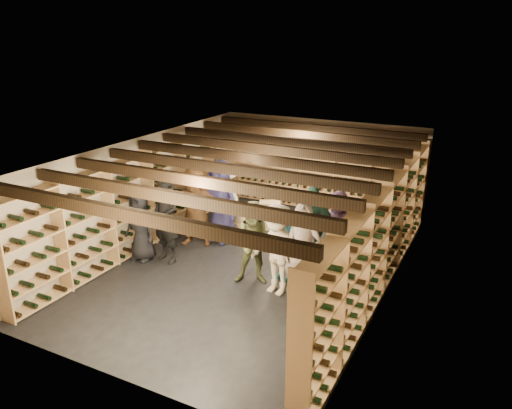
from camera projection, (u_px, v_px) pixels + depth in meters
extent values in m
plane|color=black|center=(252.00, 265.00, 10.30)|extent=(8.00, 8.00, 0.00)
cube|color=tan|center=(321.00, 165.00, 13.27)|extent=(5.50, 0.02, 2.40)
cube|color=tan|center=(111.00, 302.00, 6.54)|extent=(5.50, 0.02, 2.40)
cube|color=tan|center=(142.00, 191.00, 11.09)|extent=(0.02, 8.00, 2.40)
cube|color=tan|center=(391.00, 234.00, 8.73)|extent=(0.02, 8.00, 2.40)
cube|color=#BCB2A1|center=(251.00, 151.00, 9.51)|extent=(5.50, 8.00, 0.01)
cube|color=black|center=(129.00, 215.00, 6.61)|extent=(5.40, 0.12, 0.18)
cube|color=black|center=(169.00, 197.00, 7.35)|extent=(5.40, 0.12, 0.18)
cube|color=black|center=(201.00, 181.00, 8.08)|extent=(5.40, 0.12, 0.18)
cube|color=black|center=(228.00, 169.00, 8.82)|extent=(5.40, 0.12, 0.18)
cube|color=black|center=(251.00, 158.00, 9.56)|extent=(5.40, 0.12, 0.18)
cube|color=black|center=(271.00, 149.00, 10.29)|extent=(5.40, 0.12, 0.18)
cube|color=black|center=(288.00, 141.00, 11.03)|extent=(5.40, 0.12, 0.18)
cube|color=black|center=(303.00, 134.00, 11.76)|extent=(5.40, 0.12, 0.18)
cube|color=black|center=(316.00, 128.00, 12.50)|extent=(5.40, 0.12, 0.18)
cube|color=tan|center=(149.00, 197.00, 11.05)|extent=(0.32, 7.50, 2.15)
cube|color=tan|center=(380.00, 239.00, 8.84)|extent=(0.32, 7.50, 2.15)
cube|color=tan|center=(318.00, 171.00, 13.17)|extent=(4.70, 0.30, 2.15)
cube|color=#A18555|center=(240.00, 231.00, 11.79)|extent=(0.59, 0.50, 0.17)
cube|color=#A18555|center=(240.00, 225.00, 11.73)|extent=(0.59, 0.50, 0.17)
cube|color=#A18555|center=(240.00, 218.00, 11.68)|extent=(0.59, 0.50, 0.17)
cube|color=#A18555|center=(240.00, 211.00, 11.62)|extent=(0.59, 0.50, 0.17)
cube|color=#A18555|center=(270.00, 225.00, 12.18)|extent=(0.59, 0.50, 0.17)
cube|color=#A18555|center=(270.00, 218.00, 12.12)|extent=(0.59, 0.50, 0.17)
cube|color=#A18555|center=(270.00, 212.00, 12.06)|extent=(0.59, 0.50, 0.17)
cube|color=#A18555|center=(270.00, 205.00, 12.01)|extent=(0.59, 0.50, 0.17)
cube|color=#A18555|center=(371.00, 238.00, 11.42)|extent=(0.54, 0.39, 0.17)
imported|color=black|center=(140.00, 226.00, 10.32)|extent=(0.76, 0.53, 1.49)
imported|color=black|center=(166.00, 219.00, 10.18)|extent=(0.77, 0.59, 1.88)
imported|color=#4F532F|center=(255.00, 243.00, 9.32)|extent=(0.96, 0.87, 1.62)
imported|color=beige|center=(277.00, 250.00, 8.93)|extent=(1.22, 0.87, 1.72)
imported|color=#216B82|center=(285.00, 244.00, 9.46)|extent=(0.93, 0.57, 1.48)
imported|color=brown|center=(196.00, 205.00, 11.06)|extent=(1.77, 1.01, 1.82)
imported|color=#1E1B3F|center=(220.00, 201.00, 11.16)|extent=(1.00, 0.72, 1.92)
imported|color=gray|center=(302.00, 254.00, 8.59)|extent=(0.69, 0.46, 1.85)
imported|color=beige|center=(224.00, 200.00, 11.72)|extent=(1.19, 0.92, 1.62)
imported|color=#244E3E|center=(311.00, 226.00, 10.05)|extent=(1.04, 0.55, 1.70)
imported|color=#855D8D|center=(337.00, 225.00, 10.35)|extent=(1.45, 0.80, 1.49)
imported|color=#2D2E32|center=(368.00, 236.00, 9.73)|extent=(0.90, 0.74, 1.57)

